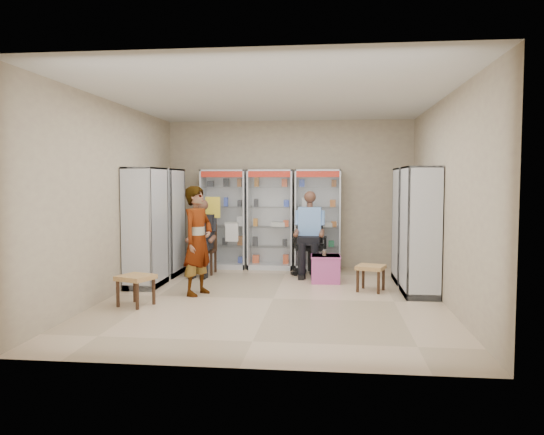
# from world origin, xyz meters

# --- Properties ---
(floor) EXTENTS (6.00, 6.00, 0.00)m
(floor) POSITION_xyz_m (0.00, 0.00, 0.00)
(floor) COLOR tan
(floor) RESTS_ON ground
(room_shell) EXTENTS (5.02, 6.02, 3.01)m
(room_shell) POSITION_xyz_m (0.00, 0.00, 1.97)
(room_shell) COLOR tan
(room_shell) RESTS_ON ground
(cabinet_back_left) EXTENTS (0.90, 0.50, 2.00)m
(cabinet_back_left) POSITION_xyz_m (-1.30, 2.73, 1.00)
(cabinet_back_left) COLOR silver
(cabinet_back_left) RESTS_ON floor
(cabinet_back_mid) EXTENTS (0.90, 0.50, 2.00)m
(cabinet_back_mid) POSITION_xyz_m (-0.35, 2.73, 1.00)
(cabinet_back_mid) COLOR #B4B6BC
(cabinet_back_mid) RESTS_ON floor
(cabinet_back_right) EXTENTS (0.90, 0.50, 2.00)m
(cabinet_back_right) POSITION_xyz_m (0.60, 2.73, 1.00)
(cabinet_back_right) COLOR #AEB2B6
(cabinet_back_right) RESTS_ON floor
(cabinet_right_far) EXTENTS (0.90, 0.50, 2.00)m
(cabinet_right_far) POSITION_xyz_m (2.23, 1.60, 1.00)
(cabinet_right_far) COLOR #A1A2A8
(cabinet_right_far) RESTS_ON floor
(cabinet_right_near) EXTENTS (0.90, 0.50, 2.00)m
(cabinet_right_near) POSITION_xyz_m (2.23, 0.50, 1.00)
(cabinet_right_near) COLOR silver
(cabinet_right_near) RESTS_ON floor
(cabinet_left_far) EXTENTS (0.90, 0.50, 2.00)m
(cabinet_left_far) POSITION_xyz_m (-2.23, 1.80, 1.00)
(cabinet_left_far) COLOR silver
(cabinet_left_far) RESTS_ON floor
(cabinet_left_near) EXTENTS (0.90, 0.50, 2.00)m
(cabinet_left_near) POSITION_xyz_m (-2.23, 0.70, 1.00)
(cabinet_left_near) COLOR #A7AAAE
(cabinet_left_near) RESTS_ON floor
(wooden_chair) EXTENTS (0.42, 0.42, 0.94)m
(wooden_chair) POSITION_xyz_m (-1.55, 2.00, 0.47)
(wooden_chair) COLOR black
(wooden_chair) RESTS_ON floor
(seated_customer) EXTENTS (0.44, 0.60, 1.34)m
(seated_customer) POSITION_xyz_m (-1.55, 1.95, 0.67)
(seated_customer) COLOR black
(seated_customer) RESTS_ON floor
(office_chair) EXTENTS (0.65, 0.65, 1.17)m
(office_chair) POSITION_xyz_m (0.47, 2.15, 0.58)
(office_chair) COLOR black
(office_chair) RESTS_ON floor
(seated_shopkeeper) EXTENTS (0.51, 0.69, 1.49)m
(seated_shopkeeper) POSITION_xyz_m (0.47, 2.10, 0.74)
(seated_shopkeeper) COLOR #70A2DF
(seated_shopkeeper) RESTS_ON floor
(pink_trunk) EXTENTS (0.51, 0.49, 0.47)m
(pink_trunk) POSITION_xyz_m (0.77, 1.40, 0.24)
(pink_trunk) COLOR #C34E9B
(pink_trunk) RESTS_ON floor
(tea_glass) EXTENTS (0.07, 0.07, 0.10)m
(tea_glass) POSITION_xyz_m (0.75, 1.36, 0.52)
(tea_glass) COLOR #5A1B07
(tea_glass) RESTS_ON pink_trunk
(woven_stool_a) EXTENTS (0.53, 0.53, 0.42)m
(woven_stool_a) POSITION_xyz_m (1.50, 0.71, 0.21)
(woven_stool_a) COLOR #A37744
(woven_stool_a) RESTS_ON floor
(woven_stool_b) EXTENTS (0.56, 0.56, 0.44)m
(woven_stool_b) POSITION_xyz_m (-1.90, -0.66, 0.22)
(woven_stool_b) COLOR #905E3C
(woven_stool_b) RESTS_ON floor
(standing_man) EXTENTS (0.61, 0.73, 1.70)m
(standing_man) POSITION_xyz_m (-1.20, 0.16, 0.85)
(standing_man) COLOR gray
(standing_man) RESTS_ON floor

